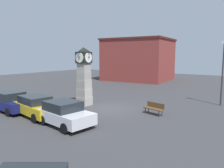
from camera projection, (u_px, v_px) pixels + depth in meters
ground_plane at (109, 109)px, 18.54m from camera, size 77.85×77.85×0.00m
clock_tower at (84, 76)px, 19.62m from camera, size 1.37×1.37×5.21m
bollard_near_tower at (36, 103)px, 18.76m from camera, size 0.26×0.26×0.94m
bollard_mid_row at (47, 103)px, 17.97m from camera, size 0.23×0.23×1.14m
bollard_far_row at (57, 106)px, 17.10m from camera, size 0.26×0.26×1.11m
bollard_end_row at (68, 108)px, 16.60m from camera, size 0.23×0.23×0.96m
car_navy_sedan at (11, 101)px, 17.64m from camera, size 4.20×2.23×1.58m
car_near_tower at (37, 106)px, 16.11m from camera, size 4.45×2.48×1.53m
car_by_building at (65, 113)px, 14.03m from camera, size 4.10×2.47×1.57m
bench at (154, 108)px, 16.73m from camera, size 1.68×0.89×0.90m
pedestrian_by_cars at (144, 77)px, 35.70m from camera, size 0.47×0.40×1.76m
street_lamp_near_road at (223, 68)px, 19.34m from camera, size 0.50×0.24×5.75m
warehouse_blue_far at (138, 60)px, 40.08m from camera, size 11.92×10.72×7.47m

